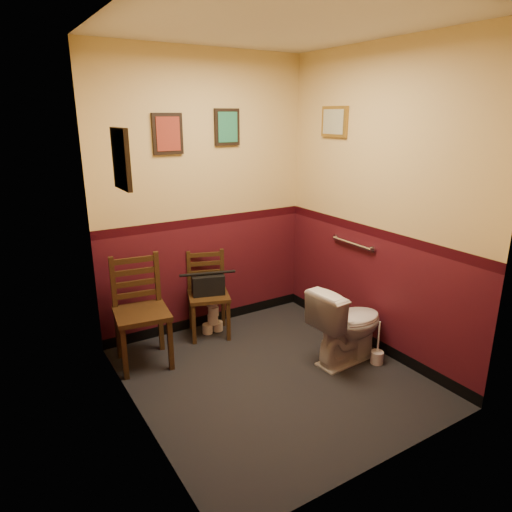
# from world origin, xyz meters

# --- Properties ---
(floor) EXTENTS (2.20, 2.40, 0.00)m
(floor) POSITION_xyz_m (0.00, 0.00, 0.00)
(floor) COLOR black
(floor) RESTS_ON ground
(ceiling) EXTENTS (2.20, 2.40, 0.00)m
(ceiling) POSITION_xyz_m (0.00, 0.00, 2.70)
(ceiling) COLOR silver
(ceiling) RESTS_ON ground
(wall_back) EXTENTS (2.20, 0.00, 2.70)m
(wall_back) POSITION_xyz_m (0.00, 1.20, 1.35)
(wall_back) COLOR #491019
(wall_back) RESTS_ON ground
(wall_front) EXTENTS (2.20, 0.00, 2.70)m
(wall_front) POSITION_xyz_m (0.00, -1.20, 1.35)
(wall_front) COLOR #491019
(wall_front) RESTS_ON ground
(wall_left) EXTENTS (0.00, 2.40, 2.70)m
(wall_left) POSITION_xyz_m (-1.10, 0.00, 1.35)
(wall_left) COLOR #491019
(wall_left) RESTS_ON ground
(wall_right) EXTENTS (0.00, 2.40, 2.70)m
(wall_right) POSITION_xyz_m (1.10, 0.00, 1.35)
(wall_right) COLOR #491019
(wall_right) RESTS_ON ground
(grab_bar) EXTENTS (0.05, 0.56, 0.06)m
(grab_bar) POSITION_xyz_m (1.07, 0.25, 0.95)
(grab_bar) COLOR silver
(grab_bar) RESTS_ON wall_right
(framed_print_back_a) EXTENTS (0.28, 0.04, 0.36)m
(framed_print_back_a) POSITION_xyz_m (-0.35, 1.18, 1.95)
(framed_print_back_a) COLOR black
(framed_print_back_a) RESTS_ON wall_back
(framed_print_back_b) EXTENTS (0.26, 0.04, 0.34)m
(framed_print_back_b) POSITION_xyz_m (0.25, 1.18, 2.00)
(framed_print_back_b) COLOR black
(framed_print_back_b) RESTS_ON wall_back
(framed_print_left) EXTENTS (0.04, 0.30, 0.38)m
(framed_print_left) POSITION_xyz_m (-1.08, 0.10, 1.85)
(framed_print_left) COLOR black
(framed_print_left) RESTS_ON wall_left
(framed_print_right) EXTENTS (0.04, 0.34, 0.28)m
(framed_print_right) POSITION_xyz_m (1.08, 0.60, 2.05)
(framed_print_right) COLOR olive
(framed_print_right) RESTS_ON wall_right
(toilet) EXTENTS (0.73, 0.44, 0.70)m
(toilet) POSITION_xyz_m (0.72, -0.12, 0.35)
(toilet) COLOR white
(toilet) RESTS_ON floor
(toilet_brush) EXTENTS (0.11, 0.11, 0.40)m
(toilet_brush) POSITION_xyz_m (0.92, -0.31, 0.07)
(toilet_brush) COLOR silver
(toilet_brush) RESTS_ON floor
(chair_left) EXTENTS (0.50, 0.50, 0.96)m
(chair_left) POSITION_xyz_m (-0.83, 0.82, 0.48)
(chair_left) COLOR #402A13
(chair_left) RESTS_ON floor
(chair_right) EXTENTS (0.49, 0.49, 0.83)m
(chair_right) POSITION_xyz_m (-0.09, 1.01, 0.42)
(chair_right) COLOR #402A13
(chair_right) RESTS_ON floor
(handbag) EXTENTS (0.34, 0.24, 0.23)m
(handbag) POSITION_xyz_m (-0.10, 0.98, 0.53)
(handbag) COLOR black
(handbag) RESTS_ON chair_right
(tp_stack) EXTENTS (0.22, 0.13, 0.38)m
(tp_stack) POSITION_xyz_m (-0.05, 1.00, 0.16)
(tp_stack) COLOR silver
(tp_stack) RESTS_ON floor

